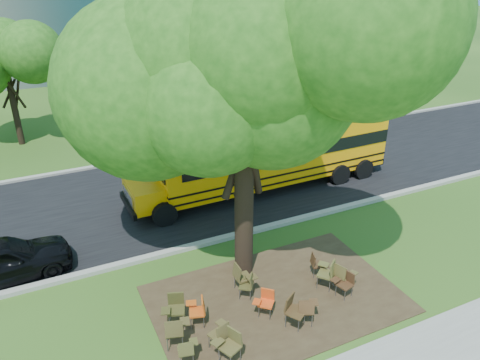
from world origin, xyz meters
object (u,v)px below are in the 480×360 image
chair_11 (248,283)px  chair_6 (345,281)px  main_tree (244,87)px  chair_1 (175,329)px  school_bus (272,152)px  chair_14 (230,343)px  chair_0 (187,349)px  chair_7 (343,274)px  chair_12 (317,263)px  black_car (1,260)px  chair_4 (306,308)px  chair_9 (175,306)px  chair_13 (328,271)px  chair_8 (199,309)px  chair_2 (221,333)px  chair_10 (242,276)px  chair_3 (266,300)px  chair_5 (293,309)px

chair_11 → chair_6: bearing=-77.6°
main_tree → chair_1: 6.37m
school_bus → chair_14: size_ratio=12.09×
chair_0 → chair_7: size_ratio=0.89×
chair_1 → chair_11: size_ratio=1.21×
chair_1 → chair_7: bearing=18.5°
chair_12 → black_car: 9.49m
black_car → chair_4: bearing=-131.8°
chair_9 → chair_13: size_ratio=0.98×
chair_11 → chair_8: bearing=141.6°
chair_13 → black_car: 9.75m
chair_6 → chair_14: size_ratio=0.90×
chair_2 → chair_12: size_ratio=1.13×
chair_0 → chair_13: bearing=23.4°
main_tree → chair_14: main_tree is taller
main_tree → chair_10: bearing=-119.1°
main_tree → chair_14: 6.38m
chair_10 → black_car: black_car is taller
chair_2 → chair_6: chair_2 is taller
chair_6 → black_car: bearing=45.1°
main_tree → chair_3: bearing=-99.2°
school_bus → chair_7: size_ratio=12.77×
chair_2 → chair_13: 3.90m
chair_7 → school_bus: bearing=147.8°
chair_10 → chair_14: 2.59m
chair_10 → chair_2: bearing=-38.0°
chair_1 → black_car: size_ratio=0.24×
chair_11 → chair_3: bearing=-135.3°
chair_1 → chair_3: size_ratio=1.19×
main_tree → chair_9: bearing=-153.7°
chair_12 → chair_14: size_ratio=0.84×
chair_4 → black_car: black_car is taller
chair_3 → chair_7: chair_7 is taller
school_bus → chair_14: 9.74m
school_bus → chair_5: (-3.54, -7.62, -0.99)m
main_tree → chair_2: main_tree is taller
chair_4 → chair_12: chair_4 is taller
chair_11 → black_car: bearing=94.9°
chair_4 → chair_11: bearing=143.1°
chair_5 → chair_7: (2.10, 0.70, -0.05)m
chair_7 → chair_3: bearing=-110.7°
main_tree → chair_13: size_ratio=9.91×
school_bus → chair_14: bearing=-125.5°
chair_2 → chair_1: bearing=133.1°
chair_5 → chair_8: (-2.21, 1.13, -0.06)m
chair_4 → chair_5: chair_5 is taller
chair_4 → chair_13: 1.76m
chair_13 → chair_4: bearing=177.3°
chair_1 → chair_10: 2.71m
chair_8 → chair_10: bearing=-47.5°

